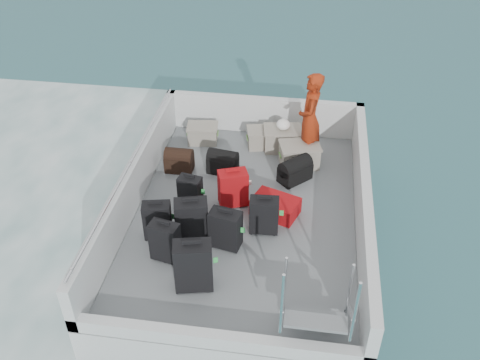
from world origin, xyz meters
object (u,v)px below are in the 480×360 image
at_px(suitcase_7, 264,216).
at_px(suitcase_3, 193,266).
at_px(suitcase_2, 190,192).
at_px(crate_1, 263,138).
at_px(crate_0, 203,134).
at_px(passenger, 310,118).
at_px(suitcase_8, 275,206).
at_px(suitcase_5, 233,189).
at_px(suitcase_0, 165,242).
at_px(crate_2, 282,140).
at_px(suitcase_1, 157,221).
at_px(suitcase_6, 225,230).
at_px(crate_3, 299,156).
at_px(suitcase_4, 192,221).

bearing_deg(suitcase_7, suitcase_3, -126.16).
distance_m(suitcase_2, crate_1, 2.06).
bearing_deg(crate_0, suitcase_2, -84.38).
bearing_deg(passenger, suitcase_2, -48.66).
bearing_deg(suitcase_2, suitcase_3, -64.41).
xyz_separation_m(suitcase_2, suitcase_8, (1.31, -0.02, -0.12)).
relative_size(suitcase_3, suitcase_5, 1.21).
relative_size(suitcase_0, suitcase_8, 0.90).
height_order(suitcase_2, suitcase_7, suitcase_7).
height_order(suitcase_2, crate_2, suitcase_2).
height_order(suitcase_5, crate_0, suitcase_5).
height_order(suitcase_1, crate_0, suitcase_1).
xyz_separation_m(suitcase_8, passenger, (0.41, 1.57, 0.67)).
xyz_separation_m(suitcase_1, suitcase_3, (0.71, -0.87, 0.07)).
bearing_deg(suitcase_8, passenger, 5.67).
bearing_deg(crate_2, suitcase_3, -103.90).
relative_size(suitcase_1, crate_0, 1.16).
distance_m(suitcase_1, crate_0, 2.62).
bearing_deg(suitcase_6, suitcase_5, 103.82).
xyz_separation_m(suitcase_2, crate_2, (1.27, 1.80, -0.07)).
bearing_deg(suitcase_3, suitcase_5, 70.15).
xyz_separation_m(suitcase_2, crate_1, (0.92, 1.84, -0.10)).
bearing_deg(suitcase_8, crate_2, 21.56).
bearing_deg(suitcase_2, crate_2, 66.23).
bearing_deg(crate_3, crate_1, 143.12).
bearing_deg(suitcase_6, suitcase_3, -96.89).
bearing_deg(suitcase_7, suitcase_0, -152.58).
distance_m(suitcase_3, passenger, 3.48).
bearing_deg(suitcase_3, crate_0, 87.37).
bearing_deg(crate_2, suitcase_1, -121.20).
distance_m(suitcase_6, crate_0, 2.80).
bearing_deg(suitcase_4, suitcase_8, 19.83).
xyz_separation_m(suitcase_7, crate_1, (-0.27, 2.29, -0.13)).
distance_m(suitcase_5, crate_2, 1.81).
xyz_separation_m(suitcase_0, suitcase_3, (0.49, -0.45, 0.06)).
bearing_deg(suitcase_7, suitcase_8, 69.75).
distance_m(suitcase_1, crate_2, 3.03).
distance_m(suitcase_3, crate_3, 3.21).
xyz_separation_m(suitcase_1, suitcase_2, (0.30, 0.79, -0.04)).
distance_m(suitcase_2, crate_3, 2.08).
relative_size(suitcase_1, suitcase_7, 1.02).
bearing_deg(suitcase_8, crate_0, 59.20).
bearing_deg(suitcase_1, crate_0, 76.04).
bearing_deg(crate_3, suitcase_7, -103.07).
height_order(suitcase_3, passenger, passenger).
bearing_deg(crate_2, suitcase_5, -110.15).
xyz_separation_m(suitcase_4, suitcase_6, (0.49, -0.06, -0.04)).
xyz_separation_m(crate_3, passenger, (0.12, 0.22, 0.61)).
xyz_separation_m(suitcase_1, suitcase_7, (1.48, 0.33, -0.00)).
relative_size(suitcase_8, crate_3, 1.08).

